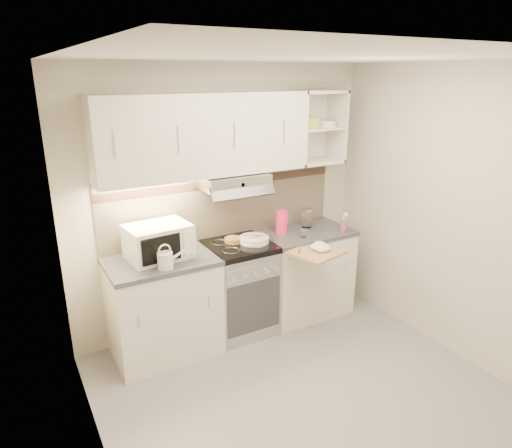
{
  "coord_description": "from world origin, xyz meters",
  "views": [
    {
      "loc": [
        -1.82,
        -2.41,
        2.4
      ],
      "look_at": [
        0.1,
        0.95,
        1.12
      ],
      "focal_mm": 32.0,
      "sensor_mm": 36.0,
      "label": 1
    }
  ],
  "objects_px": {
    "glass_jar": "(307,218)",
    "cutting_board": "(316,253)",
    "microwave": "(158,241)",
    "pink_pitcher": "(282,222)",
    "watering_can": "(166,259)",
    "spray_bottle": "(343,224)",
    "plate_stack": "(254,239)",
    "electric_range": "(239,288)"
  },
  "relations": [
    {
      "from": "pink_pitcher",
      "to": "spray_bottle",
      "type": "bearing_deg",
      "value": -15.63
    },
    {
      "from": "pink_pitcher",
      "to": "electric_range",
      "type": "bearing_deg",
      "value": -163.71
    },
    {
      "from": "microwave",
      "to": "spray_bottle",
      "type": "xyz_separation_m",
      "value": [
        1.8,
        -0.27,
        -0.06
      ]
    },
    {
      "from": "watering_can",
      "to": "electric_range",
      "type": "bearing_deg",
      "value": 11.57
    },
    {
      "from": "watering_can",
      "to": "pink_pitcher",
      "type": "bearing_deg",
      "value": 8.04
    },
    {
      "from": "electric_range",
      "to": "glass_jar",
      "type": "bearing_deg",
      "value": 5.24
    },
    {
      "from": "glass_jar",
      "to": "cutting_board",
      "type": "distance_m",
      "value": 0.64
    },
    {
      "from": "watering_can",
      "to": "pink_pitcher",
      "type": "height_order",
      "value": "pink_pitcher"
    },
    {
      "from": "plate_stack",
      "to": "pink_pitcher",
      "type": "bearing_deg",
      "value": 13.26
    },
    {
      "from": "electric_range",
      "to": "plate_stack",
      "type": "relative_size",
      "value": 3.24
    },
    {
      "from": "microwave",
      "to": "cutting_board",
      "type": "distance_m",
      "value": 1.39
    },
    {
      "from": "microwave",
      "to": "glass_jar",
      "type": "relative_size",
      "value": 2.82
    },
    {
      "from": "microwave",
      "to": "glass_jar",
      "type": "height_order",
      "value": "microwave"
    },
    {
      "from": "glass_jar",
      "to": "cutting_board",
      "type": "bearing_deg",
      "value": -118.08
    },
    {
      "from": "pink_pitcher",
      "to": "spray_bottle",
      "type": "relative_size",
      "value": 1.1
    },
    {
      "from": "electric_range",
      "to": "cutting_board",
      "type": "distance_m",
      "value": 0.83
    },
    {
      "from": "watering_can",
      "to": "plate_stack",
      "type": "bearing_deg",
      "value": 7.24
    },
    {
      "from": "microwave",
      "to": "watering_can",
      "type": "distance_m",
      "value": 0.26
    },
    {
      "from": "electric_range",
      "to": "glass_jar",
      "type": "distance_m",
      "value": 1.0
    },
    {
      "from": "plate_stack",
      "to": "pink_pitcher",
      "type": "relative_size",
      "value": 1.21
    },
    {
      "from": "pink_pitcher",
      "to": "glass_jar",
      "type": "xyz_separation_m",
      "value": [
        0.32,
        0.03,
        -0.02
      ]
    },
    {
      "from": "plate_stack",
      "to": "pink_pitcher",
      "type": "distance_m",
      "value": 0.38
    },
    {
      "from": "watering_can",
      "to": "spray_bottle",
      "type": "bearing_deg",
      "value": -3.78
    },
    {
      "from": "watering_can",
      "to": "pink_pitcher",
      "type": "xyz_separation_m",
      "value": [
        1.27,
        0.25,
        0.04
      ]
    },
    {
      "from": "plate_stack",
      "to": "glass_jar",
      "type": "xyz_separation_m",
      "value": [
        0.68,
        0.11,
        0.07
      ]
    },
    {
      "from": "watering_can",
      "to": "spray_bottle",
      "type": "relative_size",
      "value": 1.17
    },
    {
      "from": "pink_pitcher",
      "to": "glass_jar",
      "type": "height_order",
      "value": "pink_pitcher"
    },
    {
      "from": "glass_jar",
      "to": "cutting_board",
      "type": "relative_size",
      "value": 0.47
    },
    {
      "from": "plate_stack",
      "to": "glass_jar",
      "type": "height_order",
      "value": "glass_jar"
    },
    {
      "from": "watering_can",
      "to": "glass_jar",
      "type": "distance_m",
      "value": 1.62
    },
    {
      "from": "electric_range",
      "to": "glass_jar",
      "type": "relative_size",
      "value": 4.64
    },
    {
      "from": "microwave",
      "to": "pink_pitcher",
      "type": "height_order",
      "value": "microwave"
    },
    {
      "from": "plate_stack",
      "to": "spray_bottle",
      "type": "relative_size",
      "value": 1.33
    },
    {
      "from": "pink_pitcher",
      "to": "glass_jar",
      "type": "bearing_deg",
      "value": 14.95
    },
    {
      "from": "plate_stack",
      "to": "microwave",
      "type": "bearing_deg",
      "value": 174.68
    },
    {
      "from": "electric_range",
      "to": "watering_can",
      "type": "distance_m",
      "value": 0.95
    },
    {
      "from": "glass_jar",
      "to": "watering_can",
      "type": "bearing_deg",
      "value": -170.12
    },
    {
      "from": "microwave",
      "to": "pink_pitcher",
      "type": "xyz_separation_m",
      "value": [
        1.25,
        0.0,
        -0.03
      ]
    },
    {
      "from": "microwave",
      "to": "watering_can",
      "type": "xyz_separation_m",
      "value": [
        -0.02,
        -0.25,
        -0.07
      ]
    },
    {
      "from": "plate_stack",
      "to": "watering_can",
      "type": "bearing_deg",
      "value": -169.55
    },
    {
      "from": "plate_stack",
      "to": "spray_bottle",
      "type": "xyz_separation_m",
      "value": [
        0.91,
        -0.19,
        0.06
      ]
    },
    {
      "from": "plate_stack",
      "to": "pink_pitcher",
      "type": "xyz_separation_m",
      "value": [
        0.36,
        0.08,
        0.09
      ]
    }
  ]
}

